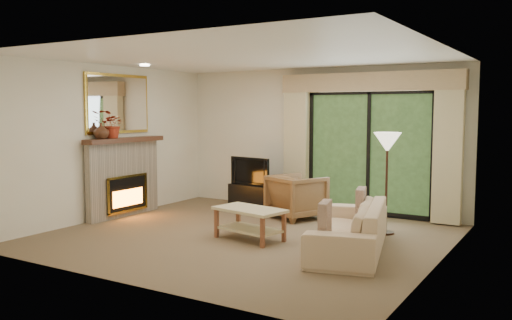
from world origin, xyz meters
The scene contains 22 objects.
floor centered at (0.00, 0.00, 0.00)m, with size 5.50×5.50×0.00m, color brown.
ceiling centered at (0.00, 0.00, 2.60)m, with size 5.50×5.50×0.00m, color white.
wall_back centered at (0.00, 2.50, 1.30)m, with size 5.00×5.00×0.00m, color white.
wall_front centered at (0.00, -2.50, 1.30)m, with size 5.00×5.00×0.00m, color white.
wall_left centered at (-2.75, 0.00, 1.30)m, with size 5.00×5.00×0.00m, color white.
wall_right centered at (2.75, 0.00, 1.30)m, with size 5.00×5.00×0.00m, color white.
fireplace centered at (-2.63, 0.20, 0.69)m, with size 0.24×1.70×1.37m, color gray, non-canonical shape.
mirror centered at (-2.71, 0.20, 1.95)m, with size 0.07×1.45×1.02m, color gold, non-canonical shape.
sliding_door centered at (1.00, 2.45, 1.10)m, with size 2.26×0.10×2.16m, color black, non-canonical shape.
curtain_left centered at (-0.35, 2.34, 1.20)m, with size 0.45×0.18×2.35m, color #CABC8D.
curtain_right centered at (2.35, 2.34, 1.20)m, with size 0.45×0.18×2.35m, color #CABC8D.
cornice centered at (1.00, 2.36, 2.32)m, with size 3.20×0.24×0.32m, color tan.
media_console centered at (-1.06, 1.95, 0.23)m, with size 0.90×0.41×0.45m, color black.
tv centered at (-1.06, 1.95, 0.71)m, with size 0.90×0.12×0.52m, color black.
armchair centered at (0.05, 1.56, 0.38)m, with size 0.80×0.83×0.75m, color brown.
sofa centered at (1.61, 0.00, 0.31)m, with size 2.16×0.84×0.63m, color #CFAF89.
pillow_near centered at (1.53, -0.62, 0.54)m, with size 0.11×0.41×0.41m, color brown.
pillow_far centered at (1.53, 0.62, 0.54)m, with size 0.11×0.42×0.42m, color brown.
coffee_table centered at (0.16, -0.14, 0.23)m, with size 1.01×0.56×0.45m, color beige, non-canonical shape.
floor_lamp centered at (1.71, 1.23, 0.76)m, with size 0.41×0.41×1.52m, color white, non-canonical shape.
vase centered at (-2.61, -0.30, 1.50)m, with size 0.26×0.26×0.27m, color #462718.
branches centered at (-2.61, -0.04, 1.60)m, with size 0.42×0.36×0.47m, color #9E2F1A.
Camera 1 is at (4.16, -6.60, 1.86)m, focal length 38.00 mm.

